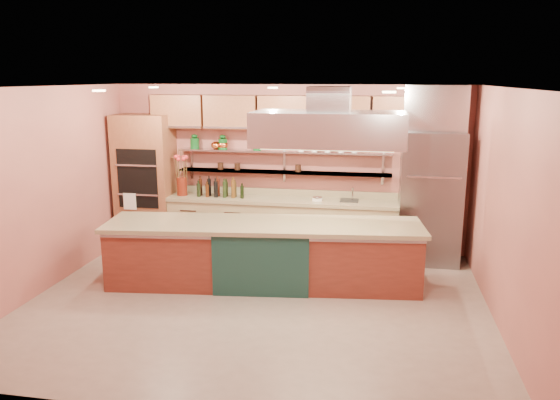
% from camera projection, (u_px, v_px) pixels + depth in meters
% --- Properties ---
extents(floor, '(6.00, 5.00, 0.02)m').
position_uv_depth(floor, '(256.00, 304.00, 7.22)').
color(floor, gray).
rests_on(floor, ground).
extents(ceiling, '(6.00, 5.00, 0.02)m').
position_uv_depth(ceiling, '(254.00, 87.00, 6.60)').
color(ceiling, black).
rests_on(ceiling, wall_back).
extents(wall_back, '(6.00, 0.04, 2.80)m').
position_uv_depth(wall_back, '(288.00, 168.00, 9.30)').
color(wall_back, '#AE5E52').
rests_on(wall_back, floor).
extents(wall_front, '(6.00, 0.04, 2.80)m').
position_uv_depth(wall_front, '(188.00, 265.00, 4.51)').
color(wall_front, '#AE5E52').
rests_on(wall_front, floor).
extents(wall_left, '(0.04, 5.00, 2.80)m').
position_uv_depth(wall_left, '(40.00, 191.00, 7.43)').
color(wall_left, '#AE5E52').
rests_on(wall_left, floor).
extents(wall_right, '(0.04, 5.00, 2.80)m').
position_uv_depth(wall_right, '(505.00, 210.00, 6.38)').
color(wall_right, '#AE5E52').
rests_on(wall_right, floor).
extents(oven_stack, '(0.95, 0.64, 2.30)m').
position_uv_depth(oven_stack, '(146.00, 181.00, 9.48)').
color(oven_stack, brown).
rests_on(oven_stack, floor).
extents(refrigerator, '(0.95, 0.72, 2.10)m').
position_uv_depth(refrigerator, '(430.00, 198.00, 8.63)').
color(refrigerator, slate).
rests_on(refrigerator, floor).
extents(back_counter, '(3.84, 0.64, 0.93)m').
position_uv_depth(back_counter, '(282.00, 225.00, 9.23)').
color(back_counter, tan).
rests_on(back_counter, floor).
extents(wall_shelf_lower, '(3.60, 0.26, 0.03)m').
position_uv_depth(wall_shelf_lower, '(283.00, 172.00, 9.20)').
color(wall_shelf_lower, '#B0B2B7').
rests_on(wall_shelf_lower, wall_back).
extents(wall_shelf_upper, '(3.60, 0.26, 0.03)m').
position_uv_depth(wall_shelf_upper, '(283.00, 152.00, 9.12)').
color(wall_shelf_upper, '#B0B2B7').
rests_on(wall_shelf_upper, wall_back).
extents(upper_cabinets, '(4.60, 0.36, 0.55)m').
position_uv_depth(upper_cabinets, '(286.00, 113.00, 8.92)').
color(upper_cabinets, brown).
rests_on(upper_cabinets, wall_back).
extents(range_hood, '(2.00, 1.00, 0.45)m').
position_uv_depth(range_hood, '(329.00, 129.00, 7.23)').
color(range_hood, '#B0B2B7').
rests_on(range_hood, ceiling).
extents(ceiling_downlights, '(4.00, 2.80, 0.02)m').
position_uv_depth(ceiling_downlights, '(257.00, 89.00, 6.79)').
color(ceiling_downlights, '#FFE5A5').
rests_on(ceiling_downlights, ceiling).
extents(island, '(4.44, 1.43, 0.91)m').
position_uv_depth(island, '(264.00, 254.00, 7.78)').
color(island, maroon).
rests_on(island, floor).
extents(flower_vase, '(0.21, 0.21, 0.31)m').
position_uv_depth(flower_vase, '(182.00, 186.00, 9.35)').
color(flower_vase, '#611B0E').
rests_on(flower_vase, back_counter).
extents(oil_bottle_cluster, '(0.91, 0.57, 0.28)m').
position_uv_depth(oil_bottle_cluster, '(221.00, 189.00, 9.23)').
color(oil_bottle_cluster, black).
rests_on(oil_bottle_cluster, back_counter).
extents(kitchen_scale, '(0.16, 0.12, 0.09)m').
position_uv_depth(kitchen_scale, '(317.00, 198.00, 8.97)').
color(kitchen_scale, silver).
rests_on(kitchen_scale, back_counter).
extents(bar_faucet, '(0.03, 0.03, 0.23)m').
position_uv_depth(bar_faucet, '(353.00, 194.00, 8.95)').
color(bar_faucet, silver).
rests_on(bar_faucet, back_counter).
extents(copper_kettle, '(0.19, 0.19, 0.13)m').
position_uv_depth(copper_kettle, '(216.00, 145.00, 9.31)').
color(copper_kettle, '#D36830').
rests_on(copper_kettle, wall_shelf_upper).
extents(green_canister, '(0.15, 0.15, 0.16)m').
position_uv_depth(green_canister, '(257.00, 145.00, 9.18)').
color(green_canister, '#0F4717').
rests_on(green_canister, wall_shelf_upper).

